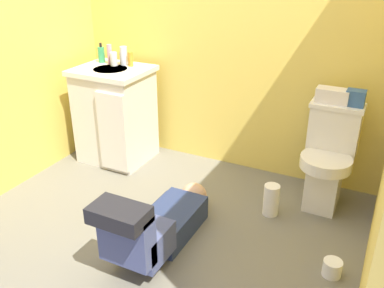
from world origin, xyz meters
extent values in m
cube|color=#6C685A|center=(0.00, 0.00, -0.02)|extent=(3.08, 3.03, 0.04)
cube|color=#E3C452|center=(0.00, 1.05, 1.20)|extent=(2.74, 0.08, 2.40)
cube|color=white|center=(0.93, 0.70, 0.19)|extent=(0.22, 0.30, 0.38)
cylinder|color=white|center=(0.93, 0.64, 0.38)|extent=(0.35, 0.35, 0.08)
cube|color=white|center=(0.93, 0.83, 0.55)|extent=(0.34, 0.17, 0.34)
cube|color=white|center=(0.93, 0.83, 0.73)|extent=(0.36, 0.19, 0.03)
cube|color=silver|center=(-0.86, 0.67, 0.39)|extent=(0.56, 0.48, 0.78)
cube|color=silver|center=(-0.86, 0.67, 0.80)|extent=(0.60, 0.52, 0.04)
cylinder|color=silver|center=(-0.86, 0.65, 0.79)|extent=(0.28, 0.28, 0.05)
cube|color=silver|center=(-0.71, 0.42, 0.37)|extent=(0.26, 0.03, 0.66)
cylinder|color=silver|center=(-0.86, 0.81, 0.87)|extent=(0.02, 0.02, 0.10)
cube|color=navy|center=(0.10, -0.08, 0.09)|extent=(0.29, 0.52, 0.17)
sphere|color=tan|center=(0.10, 0.25, 0.10)|extent=(0.19, 0.19, 0.19)
cube|color=#444E7C|center=(0.10, -0.44, 0.18)|extent=(0.31, 0.28, 0.20)
cube|color=#444E7C|center=(0.10, -0.58, 0.30)|extent=(0.31, 0.12, 0.32)
cube|color=black|center=(0.10, -0.62, 0.47)|extent=(0.31, 0.19, 0.09)
cylinder|color=navy|center=(-0.09, 0.08, 0.06)|extent=(0.08, 0.30, 0.08)
cube|color=silver|center=(0.88, 0.83, 0.80)|extent=(0.22, 0.11, 0.10)
cube|color=#33598C|center=(1.03, 0.83, 0.81)|extent=(0.12, 0.09, 0.11)
cylinder|color=#349458|center=(-1.05, 0.79, 0.89)|extent=(0.06, 0.06, 0.13)
cylinder|color=black|center=(-1.05, 0.79, 0.97)|extent=(0.02, 0.02, 0.04)
cylinder|color=pink|center=(-0.95, 0.78, 0.90)|extent=(0.04, 0.04, 0.17)
cylinder|color=silver|center=(-0.89, 0.75, 0.88)|extent=(0.06, 0.06, 0.11)
cylinder|color=silver|center=(-0.82, 0.80, 0.90)|extent=(0.06, 0.06, 0.16)
cylinder|color=#C58626|center=(-0.75, 0.79, 0.88)|extent=(0.04, 0.04, 0.12)
cylinder|color=white|center=(0.63, 0.42, 0.12)|extent=(0.11, 0.11, 0.23)
cylinder|color=white|center=(1.13, -0.02, 0.05)|extent=(0.11, 0.11, 0.10)
camera|label=1|loc=(1.25, -2.08, 1.74)|focal=39.59mm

